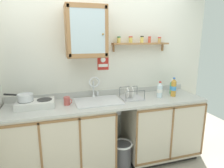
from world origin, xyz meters
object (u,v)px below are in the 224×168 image
Objects in this scene: sink at (98,104)px; wall_cabinet at (86,32)px; saucepan at (25,97)px; hot_plate_stove at (35,104)px; bottle_soda_green_0 at (172,87)px; bottle_water_clear_1 at (160,90)px; warning_sign at (103,62)px; mug at (67,101)px; dish_rack at (131,96)px; bottle_juice_amber_2 at (174,88)px; trash_bin at (122,156)px.

sink is 0.94× the size of wall_cabinet.
saucepan is at bearing -173.94° from wall_cabinet.
bottle_soda_green_0 is (1.91, 0.04, 0.06)m from hot_plate_stove.
sink is 0.88m from bottle_water_clear_1.
warning_sign reaches higher than hot_plate_stove.
hot_plate_stove is 1.05m from warning_sign.
mug is at bearing -175.84° from sink.
saucepan is at bearing 178.64° from dish_rack.
bottle_water_clear_1 reaches higher than dish_rack.
sink reaches higher than bottle_water_clear_1.
bottle_water_clear_1 is 1.00× the size of warning_sign.
bottle_juice_amber_2 is (1.97, -0.10, -0.00)m from saucepan.
warning_sign is at bearing 140.67° from dish_rack.
saucepan is 1.47m from trash_bin.
trash_bin is at bearing -35.57° from wall_cabinet.
trash_bin is at bearing -172.64° from bottle_juice_amber_2.
mug is at bearing -151.45° from warning_sign.
warning_sign is (0.25, 0.16, -0.40)m from wall_cabinet.
hot_plate_stove is 1.27× the size of saucepan.
bottle_juice_amber_2 is at bearing -19.61° from warning_sign.
sink is 0.78m from trash_bin.
sink is at bearing -1.56° from saucepan.
sink is 2.60× the size of warning_sign.
bottle_soda_green_0 reaches higher than trash_bin.
saucepan is 0.50m from mug.
bottle_water_clear_1 reaches higher than mug.
wall_cabinet reaches higher than bottle_juice_amber_2.
saucepan is 1.35m from dish_rack.
hot_plate_stove is 1.86m from bottle_juice_amber_2.
saucepan is 1.09m from wall_cabinet.
sink is 1.10m from bottle_juice_amber_2.
dish_rack is (1.24, -0.01, -0.01)m from hot_plate_stove.
hot_plate_stove is 1.94× the size of bottle_water_clear_1.
mug reaches higher than hot_plate_stove.
hot_plate_stove is at bearing 179.84° from sink.
warning_sign reaches higher than mug.
sink is 1.52× the size of trash_bin.
bottle_soda_green_0 is 0.29m from bottle_water_clear_1.
bottle_juice_amber_2 is 0.63m from dish_rack.
warning_sign reaches higher than bottle_water_clear_1.
trash_bin is at bearing -136.67° from dish_rack.
bottle_juice_amber_2 is 1.49m from mug.
trash_bin is at bearing -12.44° from mug.
bottle_water_clear_1 is at bearing -9.75° from wall_cabinet.
hot_plate_stove is 1.95× the size of warning_sign.
bottle_soda_green_0 reaches higher than saucepan.
dish_rack is at bearing -39.33° from warning_sign.
dish_rack reaches higher than saucepan.
bottle_water_clear_1 is at bearing -7.86° from dish_rack.
bottle_juice_amber_2 is at bearing -6.28° from dish_rack.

